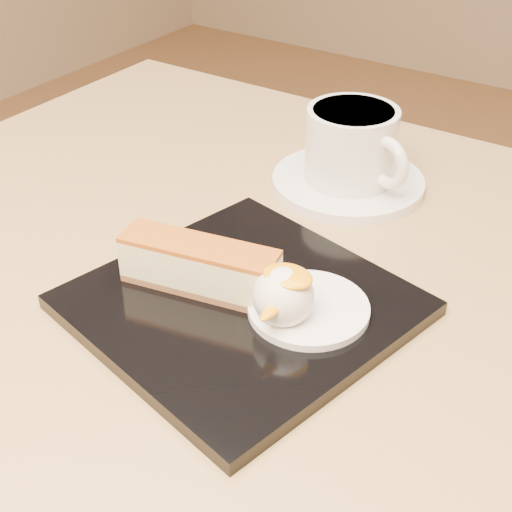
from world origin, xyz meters
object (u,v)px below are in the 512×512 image
Objects in this scene: dessert_plate at (241,305)px; ice_cream_scoop at (283,296)px; coffee_cup at (353,144)px; saucer at (348,182)px; table at (207,430)px; cheesecake at (199,266)px.

ice_cream_scoop reaches higher than dessert_plate.
coffee_cup is at bearing 105.54° from ice_cream_scoop.
ice_cream_scoop is at bearing -74.01° from saucer.
saucer is 0.04m from coffee_cup.
table is 3.64× the size of dessert_plate.
saucer is (-0.06, 0.23, -0.03)m from ice_cream_scoop.
table is at bearing 177.22° from ice_cream_scoop.
cheesecake reaches higher than dessert_plate.
table is 0.21m from ice_cream_scoop.
cheesecake is at bearing -92.55° from saucer.
coffee_cup is (-0.02, 0.22, 0.04)m from dessert_plate.
coffee_cup reaches higher than saucer.
cheesecake is 0.23m from saucer.
saucer is at bearing 75.94° from cheesecake.
coffee_cup is at bearing 75.40° from cheesecake.
table is 6.96× the size of coffee_cup.
ice_cream_scoop is 0.39× the size of coffee_cup.
dessert_plate is 4.95× the size of ice_cream_scoop.
cheesecake reaches higher than saucer.
coffee_cup is at bearing 95.90° from dessert_plate.
coffee_cup is at bearing 85.75° from table.
table is 0.19m from cheesecake.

